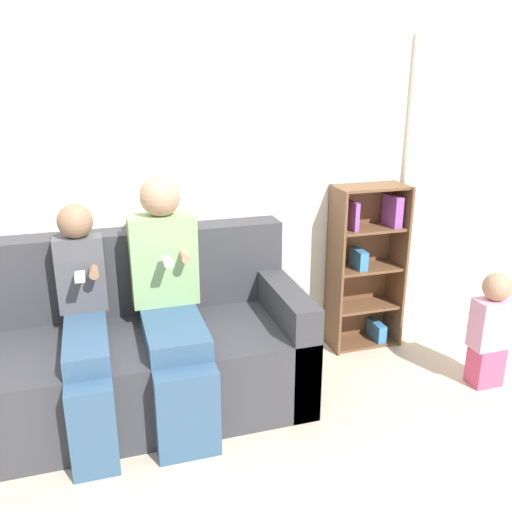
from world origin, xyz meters
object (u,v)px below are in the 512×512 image
object	(u,v)px
couch	(111,356)
child_seated	(85,326)
adult_seated	(171,299)
bookshelf	(365,264)
toddler_standing	(491,328)

from	to	relation	value
couch	child_seated	distance (m)	0.34
child_seated	adult_seated	bearing A→B (deg)	4.42
couch	bookshelf	xyz separation A→B (m)	(1.73, 0.32, 0.26)
toddler_standing	adult_seated	bearing A→B (deg)	171.22
couch	bookshelf	distance (m)	1.78
toddler_standing	bookshelf	bearing A→B (deg)	122.29
couch	toddler_standing	size ratio (longest dim) A/B	2.95
toddler_standing	bookshelf	distance (m)	0.89
couch	child_seated	xyz separation A→B (m)	(-0.12, -0.16, 0.27)
couch	adult_seated	world-z (taller)	adult_seated
toddler_standing	bookshelf	xyz separation A→B (m)	(-0.46, 0.73, 0.21)
couch	child_seated	bearing A→B (deg)	-125.44
adult_seated	bookshelf	distance (m)	1.47
child_seated	bookshelf	distance (m)	1.91
adult_seated	toddler_standing	world-z (taller)	adult_seated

